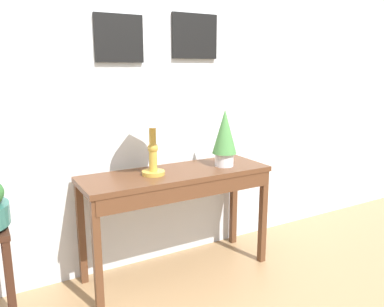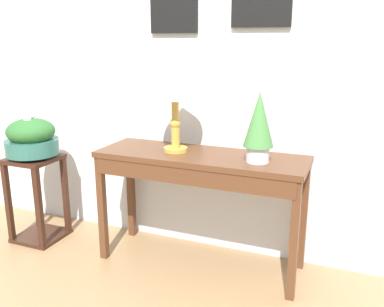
# 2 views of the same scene
# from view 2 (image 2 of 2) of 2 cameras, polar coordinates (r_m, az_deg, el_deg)

# --- Properties ---
(back_wall_with_art) EXTENTS (9.00, 0.13, 2.80)m
(back_wall_with_art) POSITION_cam_2_polar(r_m,az_deg,el_deg) (2.76, 1.91, 15.12)
(back_wall_with_art) COLOR silver
(back_wall_with_art) RESTS_ON ground
(console_table) EXTENTS (1.29, 0.43, 0.74)m
(console_table) POSITION_cam_2_polar(r_m,az_deg,el_deg) (2.54, 1.00, -2.35)
(console_table) COLOR #56331E
(console_table) RESTS_ON ground
(table_lamp) EXTENTS (0.29, 0.29, 0.54)m
(table_lamp) POSITION_cam_2_polar(r_m,az_deg,el_deg) (2.52, -2.35, 9.26)
(table_lamp) COLOR gold
(table_lamp) RESTS_ON console_table
(potted_plant_on_console) EXTENTS (0.17, 0.17, 0.40)m
(potted_plant_on_console) POSITION_cam_2_polar(r_m,az_deg,el_deg) (2.35, 9.15, 3.95)
(potted_plant_on_console) COLOR silver
(potted_plant_on_console) RESTS_ON console_table
(pedestal_stand_left) EXTENTS (0.32, 0.32, 0.62)m
(pedestal_stand_left) POSITION_cam_2_polar(r_m,az_deg,el_deg) (3.20, -20.37, -5.77)
(pedestal_stand_left) COLOR #381E14
(pedestal_stand_left) RESTS_ON ground
(planter_bowl_wide) EXTENTS (0.36, 0.36, 0.30)m
(planter_bowl_wide) POSITION_cam_2_polar(r_m,az_deg,el_deg) (3.08, -21.13, 2.01)
(planter_bowl_wide) COLOR #2D665B
(planter_bowl_wide) RESTS_ON pedestal_stand_left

